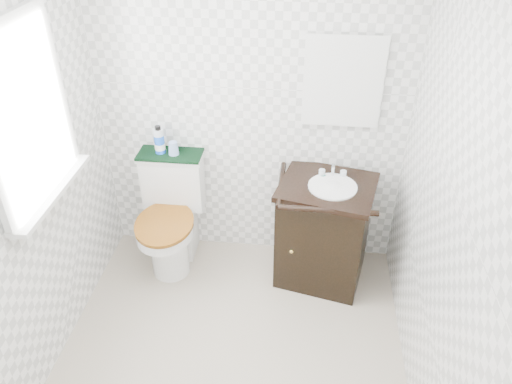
% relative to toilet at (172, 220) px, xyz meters
% --- Properties ---
extents(floor, '(2.40, 2.40, 0.00)m').
position_rel_toilet_xyz_m(floor, '(0.58, -0.96, -0.38)').
color(floor, '#A49984').
rests_on(floor, ground).
extents(wall_back, '(2.40, 0.00, 2.40)m').
position_rel_toilet_xyz_m(wall_back, '(0.58, 0.24, 0.82)').
color(wall_back, white).
rests_on(wall_back, ground).
extents(wall_left, '(0.00, 2.40, 2.40)m').
position_rel_toilet_xyz_m(wall_left, '(-0.52, -0.96, 0.82)').
color(wall_left, white).
rests_on(wall_left, ground).
extents(wall_right, '(0.00, 2.40, 2.40)m').
position_rel_toilet_xyz_m(wall_right, '(1.68, -0.96, 0.82)').
color(wall_right, white).
rests_on(wall_right, ground).
extents(window, '(0.02, 0.70, 0.90)m').
position_rel_toilet_xyz_m(window, '(-0.49, -0.71, 1.17)').
color(window, white).
rests_on(window, wall_left).
extents(mirror, '(0.50, 0.02, 0.60)m').
position_rel_toilet_xyz_m(mirror, '(1.19, 0.21, 1.07)').
color(mirror, silver).
rests_on(mirror, wall_back).
extents(toilet, '(0.48, 0.66, 0.87)m').
position_rel_toilet_xyz_m(toilet, '(0.00, 0.00, 0.00)').
color(toilet, white).
rests_on(toilet, floor).
extents(vanity, '(0.74, 0.67, 0.92)m').
position_rel_toilet_xyz_m(vanity, '(1.14, -0.06, 0.05)').
color(vanity, black).
rests_on(vanity, floor).
extents(trash_bin, '(0.19, 0.16, 0.27)m').
position_rel_toilet_xyz_m(trash_bin, '(1.03, 0.14, -0.24)').
color(trash_bin, silver).
rests_on(trash_bin, floor).
extents(towel, '(0.46, 0.22, 0.02)m').
position_rel_toilet_xyz_m(towel, '(0.00, 0.13, 0.50)').
color(towel, black).
rests_on(towel, toilet).
extents(mouthwash_bottle, '(0.07, 0.07, 0.21)m').
position_rel_toilet_xyz_m(mouthwash_bottle, '(-0.07, 0.13, 0.61)').
color(mouthwash_bottle, blue).
rests_on(mouthwash_bottle, towel).
extents(cup, '(0.08, 0.08, 0.10)m').
position_rel_toilet_xyz_m(cup, '(0.03, 0.12, 0.56)').
color(cup, '#84A4D9').
rests_on(cup, towel).
extents(soap_bar, '(0.06, 0.04, 0.02)m').
position_rel_toilet_xyz_m(soap_bar, '(1.10, 0.04, 0.45)').
color(soap_bar, '#187464').
rests_on(soap_bar, vanity).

